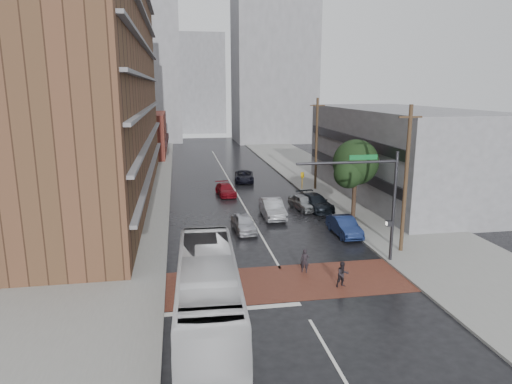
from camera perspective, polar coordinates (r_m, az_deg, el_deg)
ground at (r=26.63m, az=4.26°, el=-11.60°), size 160.00×160.00×0.00m
crosswalk at (r=27.07m, az=4.00°, el=-11.15°), size 14.00×5.00×0.02m
sidewalk_west at (r=50.01m, az=-15.81°, el=-0.25°), size 9.00×90.00×0.15m
sidewalk_east at (r=52.70m, az=9.88°, el=0.70°), size 9.00×90.00×0.15m
apartment_block at (r=48.25m, az=-20.04°, el=15.68°), size 10.00×44.00×28.00m
storefront_west at (r=78.09m, az=-14.21°, el=6.97°), size 8.00×16.00×7.00m
building_east at (r=49.40m, az=17.52°, el=4.70°), size 11.00×26.00×9.00m
distant_tower_west at (r=101.93m, az=-14.76°, el=15.28°), size 18.00×16.00×32.00m
distant_tower_east at (r=97.81m, az=2.18°, el=16.97°), size 16.00×14.00×36.00m
distant_tower_center at (r=118.65m, az=-7.03°, el=13.26°), size 12.00×10.00×24.00m
street_tree at (r=38.89m, az=12.34°, el=3.28°), size 4.20×4.10×6.90m
signal_mast at (r=29.25m, az=14.41°, el=0.05°), size 6.50×0.30×7.20m
utility_pole_near at (r=31.77m, az=18.23°, el=1.56°), size 1.60×0.26×10.00m
utility_pole_far at (r=50.09m, az=7.56°, el=6.03°), size 1.60×0.26×10.00m
transit_bus at (r=22.12m, az=-6.00°, el=-12.21°), size 3.30×12.07×3.33m
pedestrian_a at (r=28.19m, az=6.10°, el=-8.57°), size 0.64×0.53×1.49m
pedestrian_b at (r=26.58m, az=10.78°, el=-10.09°), size 0.79×0.65×1.50m
car_travel_a at (r=35.80m, az=-1.55°, el=-3.90°), size 1.85×4.11×1.37m
car_travel_b at (r=39.59m, az=2.07°, el=-2.07°), size 1.75×4.92×1.62m
car_travel_c at (r=47.90m, az=-3.81°, el=0.30°), size 2.12×4.34×1.22m
suv_travel at (r=54.75m, az=-1.49°, el=1.98°), size 2.78×5.03×1.33m
car_parked_near at (r=35.57m, az=10.97°, el=-4.20°), size 1.62×4.38×1.43m
car_parked_mid at (r=42.42m, az=7.42°, el=-1.28°), size 2.87×5.23×1.44m
car_parked_far at (r=42.33m, az=5.91°, el=-1.31°), size 2.33×4.29×1.38m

